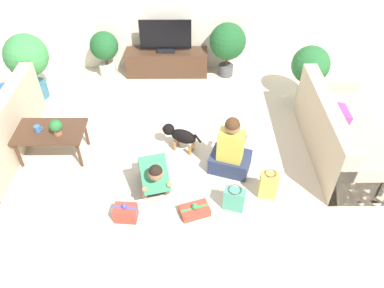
# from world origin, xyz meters

# --- Properties ---
(ground_plane) EXTENTS (16.00, 16.00, 0.00)m
(ground_plane) POSITION_xyz_m (0.00, 0.00, 0.00)
(ground_plane) COLOR beige
(sofa_right) EXTENTS (0.87, 2.02, 0.85)m
(sofa_right) POSITION_xyz_m (2.41, 0.20, 0.30)
(sofa_right) COLOR #C6B293
(sofa_right) RESTS_ON ground_plane
(coffee_table) EXTENTS (0.94, 0.57, 0.44)m
(coffee_table) POSITION_xyz_m (-1.57, 0.15, 0.39)
(coffee_table) COLOR #472D1E
(coffee_table) RESTS_ON ground_plane
(tv_console) EXTENTS (1.47, 0.38, 0.46)m
(tv_console) POSITION_xyz_m (-0.09, 2.37, 0.23)
(tv_console) COLOR #472D1E
(tv_console) RESTS_ON ground_plane
(tv) EXTENTS (0.90, 0.20, 0.58)m
(tv) POSITION_xyz_m (-0.09, 2.37, 0.71)
(tv) COLOR black
(tv) RESTS_ON tv_console
(potted_plant_back_right) EXTENTS (0.64, 0.64, 0.99)m
(potted_plant_back_right) POSITION_xyz_m (0.99, 2.32, 0.64)
(potted_plant_back_right) COLOR #4C4C51
(potted_plant_back_right) RESTS_ON ground_plane
(potted_plant_back_left) EXTENTS (0.50, 0.50, 0.84)m
(potted_plant_back_left) POSITION_xyz_m (-1.18, 2.32, 0.52)
(potted_plant_back_left) COLOR beige
(potted_plant_back_left) RESTS_ON ground_plane
(potted_plant_corner_right) EXTENTS (0.61, 0.61, 0.94)m
(potted_plant_corner_right) POSITION_xyz_m (2.26, 1.56, 0.60)
(potted_plant_corner_right) COLOR beige
(potted_plant_corner_right) RESTS_ON ground_plane
(potted_plant_corner_left) EXTENTS (0.69, 0.69, 1.12)m
(potted_plant_corner_left) POSITION_xyz_m (-2.26, 1.62, 0.71)
(potted_plant_corner_left) COLOR #336B84
(potted_plant_corner_left) RESTS_ON ground_plane
(person_kneeling) EXTENTS (0.48, 0.78, 0.73)m
(person_kneeling) POSITION_xyz_m (-0.12, -0.56, 0.31)
(person_kneeling) COLOR #23232D
(person_kneeling) RESTS_ON ground_plane
(person_sitting) EXTENTS (0.62, 0.58, 0.90)m
(person_sitting) POSITION_xyz_m (0.86, -0.16, 0.33)
(person_sitting) COLOR #283351
(person_sitting) RESTS_ON ground_plane
(dog) EXTENTS (0.57, 0.34, 0.39)m
(dog) POSITION_xyz_m (0.18, 0.27, 0.26)
(dog) COLOR black
(dog) RESTS_ON ground_plane
(gift_box_a) EXTENTS (0.28, 0.20, 0.26)m
(gift_box_a) POSITION_xyz_m (-0.44, -0.97, 0.10)
(gift_box_a) COLOR red
(gift_box_a) RESTS_ON ground_plane
(gift_box_b) EXTENTS (0.40, 0.31, 0.16)m
(gift_box_b) POSITION_xyz_m (0.38, -0.90, 0.05)
(gift_box_b) COLOR red
(gift_box_b) RESTS_ON ground_plane
(gift_bag_a) EXTENTS (0.28, 0.20, 0.33)m
(gift_bag_a) POSITION_xyz_m (0.86, -0.82, 0.16)
(gift_bag_a) COLOR #4CA384
(gift_bag_a) RESTS_ON ground_plane
(gift_bag_b) EXTENTS (0.23, 0.16, 0.41)m
(gift_bag_b) POSITION_xyz_m (1.30, -0.63, 0.20)
(gift_bag_b) COLOR #E5B74C
(gift_bag_b) RESTS_ON ground_plane
(mug) EXTENTS (0.12, 0.08, 0.09)m
(mug) POSITION_xyz_m (-1.71, 0.13, 0.49)
(mug) COLOR #386BAD
(mug) RESTS_ON coffee_table
(tabletop_plant) EXTENTS (0.17, 0.17, 0.22)m
(tabletop_plant) POSITION_xyz_m (-1.43, 0.08, 0.57)
(tabletop_plant) COLOR #A36042
(tabletop_plant) RESTS_ON coffee_table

